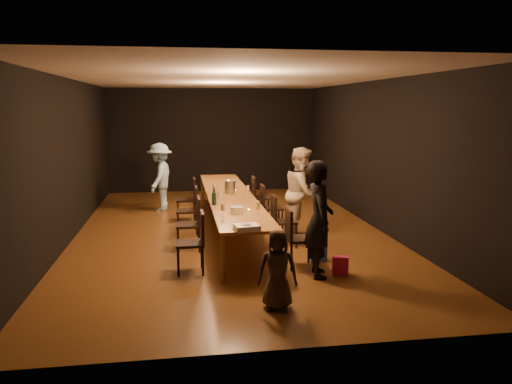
{
  "coord_description": "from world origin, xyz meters",
  "views": [
    {
      "loc": [
        -0.98,
        -9.69,
        2.47
      ],
      "look_at": [
        0.34,
        -1.21,
        1.0
      ],
      "focal_mm": 35.0,
      "sensor_mm": 36.0,
      "label": 1
    }
  ],
  "objects": [
    {
      "name": "tealight_near",
      "position": [
        0.15,
        -1.64,
        0.77
      ],
      "size": [
        0.05,
        0.05,
        0.03
      ],
      "primitive_type": "cylinder",
      "color": "#B2B7B2",
      "rests_on": "table"
    },
    {
      "name": "plate_stack",
      "position": [
        -0.07,
        -1.79,
        0.81
      ],
      "size": [
        0.25,
        0.25,
        0.12
      ],
      "primitive_type": "cylinder",
      "rotation": [
        0.0,
        0.0,
        0.19
      ],
      "color": "white",
      "rests_on": "table"
    },
    {
      "name": "wineglass_3",
      "position": [
        0.33,
        -0.18,
        0.85
      ],
      "size": [
        0.06,
        0.06,
        0.21
      ],
      "primitive_type": null,
      "color": "beige",
      "rests_on": "table"
    },
    {
      "name": "chair_right_2",
      "position": [
        0.85,
        0.0,
        0.47
      ],
      "size": [
        0.42,
        0.42,
        0.93
      ],
      "primitive_type": null,
      "rotation": [
        0.0,
        0.0,
        -1.57
      ],
      "color": "black",
      "rests_on": "ground"
    },
    {
      "name": "chair_right_0",
      "position": [
        0.85,
        -2.4,
        0.47
      ],
      "size": [
        0.42,
        0.42,
        0.93
      ],
      "primitive_type": null,
      "rotation": [
        0.0,
        0.0,
        -1.57
      ],
      "color": "black",
      "rests_on": "ground"
    },
    {
      "name": "wineglass_5",
      "position": [
        0.18,
        0.71,
        0.85
      ],
      "size": [
        0.06,
        0.06,
        0.21
      ],
      "primitive_type": null,
      "color": "silver",
      "rests_on": "table"
    },
    {
      "name": "chair_right_1",
      "position": [
        0.85,
        -1.2,
        0.47
      ],
      "size": [
        0.42,
        0.42,
        0.93
      ],
      "primitive_type": null,
      "rotation": [
        0.0,
        0.0,
        -1.57
      ],
      "color": "black",
      "rests_on": "ground"
    },
    {
      "name": "chair_left_2",
      "position": [
        -0.85,
        0.0,
        0.47
      ],
      "size": [
        0.42,
        0.42,
        0.93
      ],
      "primitive_type": null,
      "rotation": [
        0.0,
        0.0,
        1.57
      ],
      "color": "black",
      "rests_on": "ground"
    },
    {
      "name": "chair_left_3",
      "position": [
        -0.85,
        1.2,
        0.47
      ],
      "size": [
        0.42,
        0.42,
        0.93
      ],
      "primitive_type": null,
      "rotation": [
        0.0,
        0.0,
        1.57
      ],
      "color": "black",
      "rests_on": "ground"
    },
    {
      "name": "ground",
      "position": [
        0.0,
        0.0,
        0.0
      ],
      "size": [
        10.0,
        10.0,
        0.0
      ],
      "primitive_type": "plane",
      "color": "#462B11",
      "rests_on": "ground"
    },
    {
      "name": "wineglass_4",
      "position": [
        -0.3,
        0.08,
        0.85
      ],
      "size": [
        0.06,
        0.06,
        0.21
      ],
      "primitive_type": null,
      "color": "silver",
      "rests_on": "table"
    },
    {
      "name": "gift_bag_blue",
      "position": [
        1.21,
        -2.14,
        0.17
      ],
      "size": [
        0.27,
        0.18,
        0.33
      ],
      "primitive_type": "cube",
      "rotation": [
        0.0,
        0.0,
        -0.02
      ],
      "color": "blue",
      "rests_on": "ground"
    },
    {
      "name": "table",
      "position": [
        0.0,
        0.0,
        0.7
      ],
      "size": [
        0.9,
        6.0,
        0.75
      ],
      "color": "olive",
      "rests_on": "ground"
    },
    {
      "name": "birthday_cake",
      "position": [
        -0.06,
        -2.9,
        0.79
      ],
      "size": [
        0.38,
        0.32,
        0.08
      ],
      "rotation": [
        0.0,
        0.0,
        0.14
      ],
      "color": "white",
      "rests_on": "table"
    },
    {
      "name": "wineglass_0",
      "position": [
        -0.31,
        -1.96,
        0.85
      ],
      "size": [
        0.06,
        0.06,
        0.21
      ],
      "primitive_type": null,
      "color": "beige",
      "rests_on": "table"
    },
    {
      "name": "champagne_bottle",
      "position": [
        -0.38,
        -0.99,
        0.91
      ],
      "size": [
        0.08,
        0.08,
        0.33
      ],
      "primitive_type": null,
      "rotation": [
        0.0,
        0.0,
        -0.01
      ],
      "color": "black",
      "rests_on": "table"
    },
    {
      "name": "chair_left_1",
      "position": [
        -0.85,
        -1.2,
        0.47
      ],
      "size": [
        0.42,
        0.42,
        0.93
      ],
      "primitive_type": null,
      "rotation": [
        0.0,
        0.0,
        1.57
      ],
      "color": "black",
      "rests_on": "ground"
    },
    {
      "name": "wineglass_2",
      "position": [
        -0.25,
        -0.76,
        0.85
      ],
      "size": [
        0.06,
        0.06,
        0.21
      ],
      "primitive_type": null,
      "color": "silver",
      "rests_on": "table"
    },
    {
      "name": "chair_right_3",
      "position": [
        0.85,
        1.2,
        0.47
      ],
      "size": [
        0.42,
        0.42,
        0.93
      ],
      "primitive_type": null,
      "rotation": [
        0.0,
        0.0,
        -1.57
      ],
      "color": "black",
      "rests_on": "ground"
    },
    {
      "name": "ice_bucket",
      "position": [
        0.03,
        0.24,
        0.87
      ],
      "size": [
        0.26,
        0.26,
        0.24
      ],
      "primitive_type": "cylinder",
      "rotation": [
        0.0,
        0.0,
        0.24
      ],
      "color": "#B9B9BE",
      "rests_on": "table"
    },
    {
      "name": "tealight_far",
      "position": [
        0.15,
        1.78,
        0.77
      ],
      "size": [
        0.05,
        0.05,
        0.03
      ],
      "primitive_type": "cylinder",
      "color": "#B2B7B2",
      "rests_on": "table"
    },
    {
      "name": "woman_birthday",
      "position": [
        1.02,
        -2.83,
        0.86
      ],
      "size": [
        0.48,
        0.67,
        1.72
      ],
      "primitive_type": "imported",
      "rotation": [
        0.0,
        0.0,
        1.46
      ],
      "color": "black",
      "rests_on": "ground"
    },
    {
      "name": "tealight_mid",
      "position": [
        0.15,
        0.38,
        0.77
      ],
      "size": [
        0.05,
        0.05,
        0.03
      ],
      "primitive_type": "cylinder",
      "color": "#B2B7B2",
      "rests_on": "table"
    },
    {
      "name": "chair_left_0",
      "position": [
        -0.85,
        -2.4,
        0.47
      ],
      "size": [
        0.42,
        0.42,
        0.93
      ],
      "primitive_type": null,
      "rotation": [
        0.0,
        0.0,
        1.57
      ],
      "color": "black",
      "rests_on": "ground"
    },
    {
      "name": "gift_bag_red",
      "position": [
        1.35,
        -2.84,
        0.14
      ],
      "size": [
        0.26,
        0.18,
        0.28
      ],
      "primitive_type": "cube",
      "rotation": [
        0.0,
        0.0,
        -0.24
      ],
      "color": "#DD2165",
      "rests_on": "ground"
    },
    {
      "name": "room_shell",
      "position": [
        0.0,
        0.0,
        2.08
      ],
      "size": [
        6.04,
        10.04,
        3.02
      ],
      "color": "black",
      "rests_on": "ground"
    },
    {
      "name": "wineglass_1",
      "position": [
        0.26,
        -1.92,
        0.85
      ],
      "size": [
        0.06,
        0.06,
        0.21
      ],
      "primitive_type": null,
      "color": "beige",
      "rests_on": "table"
    },
    {
      "name": "man_blue",
      "position": [
        -1.44,
        2.33,
        0.81
      ],
      "size": [
        0.84,
        1.16,
        1.62
      ],
      "primitive_type": "imported",
      "rotation": [
        0.0,
        0.0,
        -1.82
      ],
      "color": "#93C3E4",
      "rests_on": "ground"
    },
    {
      "name": "child",
      "position": [
        0.18,
        -3.94,
        0.5
      ],
      "size": [
        0.55,
        0.41,
        1.0
      ],
      "primitive_type": "imported",
      "rotation": [
        0.0,
        0.0,
        -0.21
      ],
      "color": "#3E2E22",
      "rests_on": "ground"
    },
    {
      "name": "woman_tan",
      "position": [
        1.3,
        -0.69,
        0.87
      ],
      "size": [
        0.92,
        1.03,
        1.73
      ],
      "primitive_type": "imported",
      "rotation": [
        0.0,
        0.0,
        1.18
      ],
      "color": "beige",
      "rests_on": "ground"
    }
  ]
}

